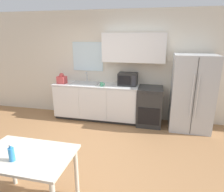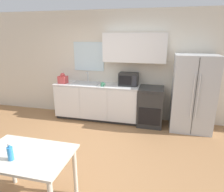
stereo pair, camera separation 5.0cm
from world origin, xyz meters
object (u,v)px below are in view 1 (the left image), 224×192
Objects in this scene: oven_range at (150,106)px; microwave at (128,79)px; refrigerator at (192,93)px; dining_table at (27,163)px; coffee_mug at (102,84)px; drink_bottle at (12,154)px.

microwave reaches higher than oven_range.
refrigerator is 1.55× the size of dining_table.
microwave is at bearing 174.18° from refrigerator.
coffee_mug is (-1.15, -0.14, 0.51)m from oven_range.
drink_bottle is (-2.31, -2.97, -0.01)m from refrigerator.
refrigerator is at bearing 51.59° from dining_table.
microwave is 2.18× the size of drink_bottle.
drink_bottle reaches higher than dining_table.
oven_range is 2.00× the size of microwave.
dining_table is (-1.33, -2.86, 0.18)m from oven_range.
coffee_mug reaches higher than drink_bottle.
drink_bottle is (-1.40, -3.00, 0.38)m from oven_range.
refrigerator reaches higher than oven_range.
refrigerator is 3.72× the size of microwave.
refrigerator reaches higher than coffee_mug.
dining_table is 5.21× the size of drink_bottle.
drink_bottle is (-0.25, -2.85, -0.13)m from coffee_mug.
coffee_mug is at bearing -172.85° from oven_range.
oven_range is at bearing 65.08° from dining_table.
refrigerator is at bearing -5.82° from microwave.
refrigerator is at bearing 3.11° from coffee_mug.
oven_range is 4.36× the size of drink_bottle.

